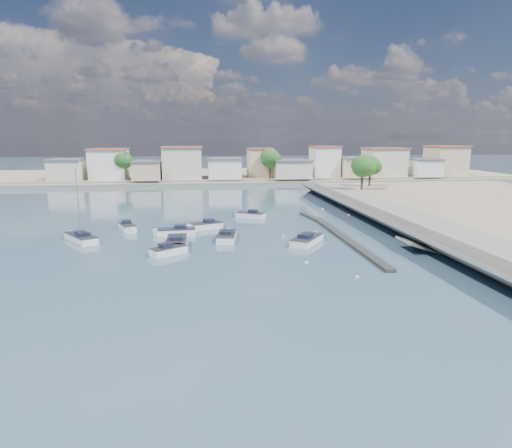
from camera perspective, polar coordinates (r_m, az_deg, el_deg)
The scene contains 17 objects.
ground at distance 80.20m, azimuth 0.04°, elevation 2.76°, with size 400.00×400.00×0.00m, color #2A3E55.
seawall_walkway at distance 60.08m, azimuth 21.29°, elevation -0.15°, with size 5.00×90.00×1.80m, color slate.
breakwater at distance 55.37m, azimuth 10.78°, elevation -1.27°, with size 2.00×31.02×0.35m.
far_shore_land at distance 131.51m, azimuth -2.85°, elevation 6.51°, with size 160.00×40.00×1.40m, color gray.
far_shore_quay at distance 110.71m, azimuth -2.01°, elevation 5.41°, with size 160.00×2.50×0.80m, color slate.
far_town at distance 117.62m, azimuth 2.96°, elevation 7.98°, with size 113.01×12.80×8.35m.
shore_trees at distance 108.47m, azimuth 2.55°, elevation 8.36°, with size 74.56×38.32×7.92m.
motorboat_a at distance 52.21m, azimuth -3.91°, elevation -1.64°, with size 2.79×5.89×1.48m.
motorboat_b at distance 46.51m, azimuth -11.33°, elevation -3.49°, with size 4.07×3.59×1.48m.
motorboat_c at distance 55.30m, azimuth -10.81°, elevation -1.07°, with size 5.32×1.99×1.48m.
motorboat_d at distance 58.40m, azimuth -6.90°, elevation -0.27°, with size 4.89×3.20×1.48m.
motorboat_e at distance 50.20m, azimuth -10.51°, elevation -2.35°, with size 2.25×6.21×1.48m.
motorboat_f at distance 66.01m, azimuth -0.90°, elevation 1.18°, with size 4.61×3.80×1.48m.
motorboat_g at distance 59.53m, azimuth -16.73°, elevation -0.46°, with size 3.05×4.67×1.48m.
motorboat_h at distance 50.66m, azimuth 6.93°, elevation -2.11°, with size 4.92×5.71×1.48m.
sailboat at distance 55.31m, azimuth -22.38°, elevation -1.71°, with size 4.97×5.88×9.00m.
mooring_buoys at distance 58.07m, azimuth 6.86°, elevation -0.67°, with size 16.48×35.94×0.35m.
Camera 1 is at (-10.06, -38.61, 12.29)m, focal length 30.00 mm.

